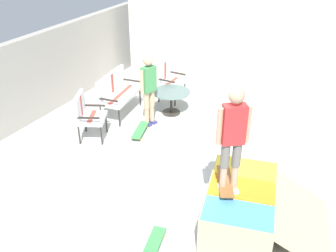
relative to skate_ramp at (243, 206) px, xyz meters
name	(u,v)px	position (x,y,z in m)	size (l,w,h in m)	color
ground_plane	(181,172)	(0.81, 1.46, -0.38)	(12.00, 12.00, 0.10)	#B2B2AD
back_wall_cinderblock	(20,84)	(0.81, 5.46, 0.64)	(9.00, 0.20, 1.94)	#9E998E
house_facade	(231,45)	(4.61, 1.95, 1.00)	(0.23, 6.00, 2.65)	silver
skate_ramp	(243,206)	(0.00, 0.00, 0.00)	(2.04, 2.22, 0.66)	tan
patio_bench	(116,90)	(2.22, 3.89, 0.29)	(1.31, 0.72, 1.02)	#2D2823
patio_chair_near_house	(168,77)	(3.52, 3.19, 0.28)	(0.63, 0.56, 1.02)	#2D2823
patio_chair_by_wall	(86,112)	(0.96, 3.78, 0.28)	(0.80, 0.76, 1.02)	#2D2823
patio_table	(171,98)	(2.84, 2.74, 0.08)	(0.90, 0.90, 0.57)	#2D2823
person_watching	(149,86)	(2.12, 2.93, 0.62)	(0.47, 0.30, 1.64)	navy
person_skater	(233,134)	(-0.15, 0.22, 1.31)	(0.36, 0.40, 1.68)	silver
skateboard_by_bench	(140,130)	(1.63, 2.88, -0.24)	(0.82, 0.41, 0.10)	#3F8C4C
skateboard_spare	(153,247)	(-1.18, 0.94, -0.24)	(0.82, 0.37, 0.10)	#3F8C4C
skateboard_on_ramp	(225,181)	(-0.08, 0.29, 0.42)	(0.81, 0.53, 0.10)	brown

